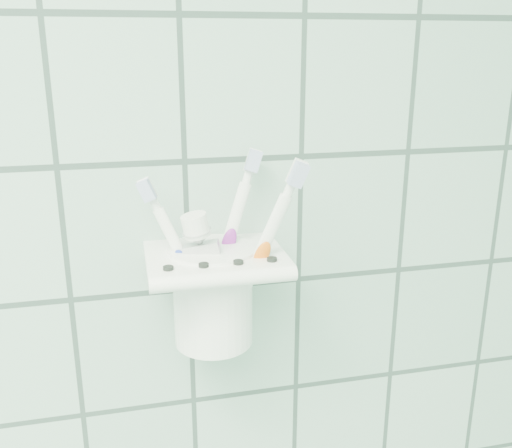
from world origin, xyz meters
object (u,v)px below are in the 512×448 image
Objects in this scene: holder_bracket at (215,261)px; toothbrush_blue at (198,243)px; cup at (213,292)px; toothbrush_pink at (220,253)px; toothpaste_tube at (221,266)px; toothbrush_orange at (221,244)px.

holder_bracket is 0.02m from toothbrush_blue.
cup is 0.58× the size of toothbrush_pink.
toothbrush_pink reaches higher than toothpaste_tube.
toothbrush_orange reaches higher than holder_bracket.
holder_bracket is 0.76× the size of toothbrush_pink.
toothbrush_blue is at bearing 168.24° from toothbrush_pink.
toothbrush_blue is at bearing 153.60° from toothbrush_orange.
holder_bracket is at bearing -61.73° from cup.
toothbrush_pink is at bearing -48.92° from holder_bracket.
toothbrush_pink is 0.02m from toothbrush_blue.
toothbrush_orange reaches higher than cup.
cup is at bearing 127.86° from toothbrush_orange.
toothbrush_orange is (0.01, -0.01, 0.05)m from cup.
toothbrush_orange is at bearing -21.15° from toothbrush_blue.
toothbrush_orange reaches higher than toothpaste_tube.
toothbrush_blue is 1.39× the size of toothpaste_tube.
toothpaste_tube is (-0.00, 0.00, -0.02)m from toothbrush_orange.
toothbrush_orange is (0.00, -0.00, 0.01)m from toothbrush_pink.
holder_bracket is 0.95× the size of toothpaste_tube.
toothbrush_blue is 0.02m from toothbrush_orange.
toothbrush_pink is 0.01m from toothpaste_tube.
toothbrush_orange is at bearing -32.12° from toothbrush_pink.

